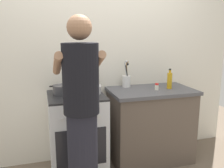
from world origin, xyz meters
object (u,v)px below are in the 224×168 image
spice_bottle (157,87)px  person (82,117)px  oil_bottle (170,80)px  mixing_bowl (88,89)px  pot (62,90)px  utensil_crock (126,80)px  stove_range (77,133)px

spice_bottle → person: 1.12m
oil_bottle → person: bearing=-152.9°
spice_bottle → oil_bottle: 0.20m
oil_bottle → mixing_bowl: bearing=177.4°
mixing_bowl → spice_bottle: size_ratio=3.70×
pot → oil_bottle: bearing=-2.8°
utensil_crock → oil_bottle: size_ratio=1.39×
pot → utensil_crock: (0.80, 0.16, 0.04)m
stove_range → pot: 0.52m
utensil_crock → spice_bottle: size_ratio=4.09×
mixing_bowl → person: 0.67m
stove_range → spice_bottle: spice_bottle is taller
utensil_crock → stove_range: bearing=-162.4°
stove_range → person: person is taller
pot → stove_range: bearing=-17.3°
person → mixing_bowl: bearing=74.3°
stove_range → utensil_crock: utensil_crock is taller
person → pot: bearing=98.8°
stove_range → spice_bottle: 1.06m
pot → spice_bottle: 1.08m
utensil_crock → spice_bottle: (0.28, -0.26, -0.05)m
utensil_crock → oil_bottle: utensil_crock is taller
pot → person: (0.10, -0.65, -0.09)m
stove_range → pot: (-0.14, 0.04, 0.50)m
stove_range → utensil_crock: 0.87m
pot → mixing_bowl: size_ratio=0.89×
mixing_bowl → utensil_crock: (0.52, 0.18, 0.04)m
utensil_crock → pot: bearing=-168.3°
mixing_bowl → person: bearing=-105.7°
spice_bottle → pot: bearing=174.7°
pot → spice_bottle: (1.08, -0.10, -0.01)m
stove_range → person: bearing=-93.7°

